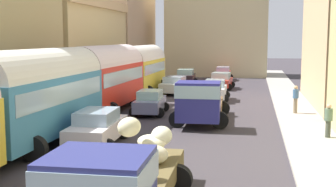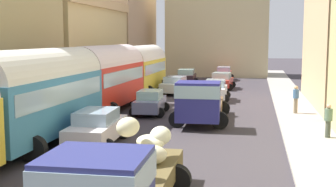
{
  "view_description": "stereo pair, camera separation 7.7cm",
  "coord_description": "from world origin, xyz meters",
  "px_view_note": "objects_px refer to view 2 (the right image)",
  "views": [
    {
      "loc": [
        4.6,
        -2.46,
        4.66
      ],
      "look_at": [
        0.0,
        21.34,
        1.64
      ],
      "focal_mm": 47.67,
      "sensor_mm": 36.0,
      "label": 1
    },
    {
      "loc": [
        4.67,
        -2.45,
        4.66
      ],
      "look_at": [
        0.0,
        21.34,
        1.64
      ],
      "focal_mm": 47.67,
      "sensor_mm": 36.0,
      "label": 2
    }
  ],
  "objects_px": {
    "car_1": "(222,81)",
    "car_5": "(175,85)",
    "cargo_truck_1": "(201,101)",
    "parked_bus_2": "(107,75)",
    "parked_bus_3": "(142,67)",
    "car_3": "(97,127)",
    "car_2": "(224,73)",
    "car_4": "(150,102)",
    "pedestrian_1": "(296,98)",
    "parked_bus_1": "(40,92)",
    "car_6": "(186,77)",
    "car_0": "(215,90)",
    "pedestrian_2": "(328,120)",
    "cargo_truck_0": "(117,182)"
  },
  "relations": [
    {
      "from": "car_4",
      "to": "pedestrian_2",
      "type": "height_order",
      "value": "pedestrian_2"
    },
    {
      "from": "car_2",
      "to": "car_4",
      "type": "height_order",
      "value": "car_2"
    },
    {
      "from": "car_4",
      "to": "car_5",
      "type": "distance_m",
      "value": 10.02
    },
    {
      "from": "parked_bus_3",
      "to": "car_4",
      "type": "height_order",
      "value": "parked_bus_3"
    },
    {
      "from": "car_5",
      "to": "pedestrian_2",
      "type": "height_order",
      "value": "pedestrian_2"
    },
    {
      "from": "car_3",
      "to": "car_5",
      "type": "xyz_separation_m",
      "value": [
        0.19,
        18.22,
        -0.03
      ]
    },
    {
      "from": "parked_bus_1",
      "to": "car_0",
      "type": "bearing_deg",
      "value": 67.29
    },
    {
      "from": "car_0",
      "to": "car_3",
      "type": "height_order",
      "value": "car_0"
    },
    {
      "from": "parked_bus_1",
      "to": "cargo_truck_1",
      "type": "xyz_separation_m",
      "value": [
        6.4,
        5.91,
        -1.06
      ]
    },
    {
      "from": "cargo_truck_1",
      "to": "car_0",
      "type": "height_order",
      "value": "cargo_truck_1"
    },
    {
      "from": "parked_bus_1",
      "to": "car_4",
      "type": "relative_size",
      "value": 2.39
    },
    {
      "from": "car_4",
      "to": "pedestrian_1",
      "type": "height_order",
      "value": "pedestrian_1"
    },
    {
      "from": "car_2",
      "to": "pedestrian_2",
      "type": "relative_size",
      "value": 2.48
    },
    {
      "from": "parked_bus_3",
      "to": "cargo_truck_1",
      "type": "bearing_deg",
      "value": -62.11
    },
    {
      "from": "parked_bus_3",
      "to": "car_3",
      "type": "xyz_separation_m",
      "value": [
        2.52,
        -17.77,
        -1.46
      ]
    },
    {
      "from": "parked_bus_1",
      "to": "pedestrian_2",
      "type": "bearing_deg",
      "value": 13.73
    },
    {
      "from": "pedestrian_1",
      "to": "cargo_truck_0",
      "type": "bearing_deg",
      "value": -107.67
    },
    {
      "from": "parked_bus_1",
      "to": "pedestrian_2",
      "type": "distance_m",
      "value": 13.03
    },
    {
      "from": "cargo_truck_1",
      "to": "parked_bus_2",
      "type": "bearing_deg",
      "value": 154.24
    },
    {
      "from": "parked_bus_3",
      "to": "car_3",
      "type": "bearing_deg",
      "value": -81.92
    },
    {
      "from": "car_2",
      "to": "car_6",
      "type": "distance_m",
      "value": 6.62
    },
    {
      "from": "car_4",
      "to": "car_5",
      "type": "relative_size",
      "value": 0.98
    },
    {
      "from": "parked_bus_3",
      "to": "car_1",
      "type": "bearing_deg",
      "value": 39.23
    },
    {
      "from": "cargo_truck_1",
      "to": "car_4",
      "type": "xyz_separation_m",
      "value": [
        -3.43,
        2.52,
        -0.51
      ]
    },
    {
      "from": "parked_bus_2",
      "to": "cargo_truck_0",
      "type": "relative_size",
      "value": 1.22
    },
    {
      "from": "parked_bus_2",
      "to": "pedestrian_2",
      "type": "distance_m",
      "value": 13.98
    },
    {
      "from": "car_5",
      "to": "car_6",
      "type": "distance_m",
      "value": 7.52
    },
    {
      "from": "car_1",
      "to": "parked_bus_2",
      "type": "bearing_deg",
      "value": -113.9
    },
    {
      "from": "car_6",
      "to": "car_0",
      "type": "bearing_deg",
      "value": -70.17
    },
    {
      "from": "car_1",
      "to": "car_4",
      "type": "relative_size",
      "value": 1.02
    },
    {
      "from": "parked_bus_2",
      "to": "car_4",
      "type": "relative_size",
      "value": 2.25
    },
    {
      "from": "car_2",
      "to": "pedestrian_1",
      "type": "relative_size",
      "value": 2.31
    },
    {
      "from": "parked_bus_3",
      "to": "car_0",
      "type": "distance_m",
      "value": 7.1
    },
    {
      "from": "car_4",
      "to": "parked_bus_3",
      "type": "bearing_deg",
      "value": 107.21
    },
    {
      "from": "car_1",
      "to": "car_5",
      "type": "relative_size",
      "value": 1.0
    },
    {
      "from": "car_1",
      "to": "car_3",
      "type": "xyz_separation_m",
      "value": [
        -3.73,
        -22.88,
        0.02
      ]
    },
    {
      "from": "car_2",
      "to": "pedestrian_1",
      "type": "xyz_separation_m",
      "value": [
        5.88,
        -21.98,
        0.28
      ]
    },
    {
      "from": "parked_bus_3",
      "to": "car_6",
      "type": "xyz_separation_m",
      "value": [
        2.51,
        7.96,
        -1.46
      ]
    },
    {
      "from": "pedestrian_1",
      "to": "parked_bus_1",
      "type": "bearing_deg",
      "value": -140.38
    },
    {
      "from": "parked_bus_3",
      "to": "pedestrian_1",
      "type": "bearing_deg",
      "value": -35.31
    },
    {
      "from": "parked_bus_2",
      "to": "parked_bus_3",
      "type": "height_order",
      "value": "parked_bus_2"
    },
    {
      "from": "parked_bus_3",
      "to": "car_5",
      "type": "relative_size",
      "value": 2.13
    },
    {
      "from": "parked_bus_1",
      "to": "car_3",
      "type": "xyz_separation_m",
      "value": [
        2.52,
        0.23,
        -1.54
      ]
    },
    {
      "from": "parked_bus_3",
      "to": "parked_bus_1",
      "type": "bearing_deg",
      "value": -90.0
    },
    {
      "from": "parked_bus_2",
      "to": "pedestrian_1",
      "type": "height_order",
      "value": "parked_bus_2"
    },
    {
      "from": "parked_bus_1",
      "to": "car_2",
      "type": "height_order",
      "value": "parked_bus_1"
    },
    {
      "from": "car_5",
      "to": "pedestrian_2",
      "type": "xyz_separation_m",
      "value": [
        9.87,
        -15.37,
        0.21
      ]
    },
    {
      "from": "parked_bus_3",
      "to": "car_3",
      "type": "height_order",
      "value": "parked_bus_3"
    },
    {
      "from": "cargo_truck_0",
      "to": "car_4",
      "type": "relative_size",
      "value": 1.84
    },
    {
      "from": "car_4",
      "to": "pedestrian_1",
      "type": "distance_m",
      "value": 8.85
    }
  ]
}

